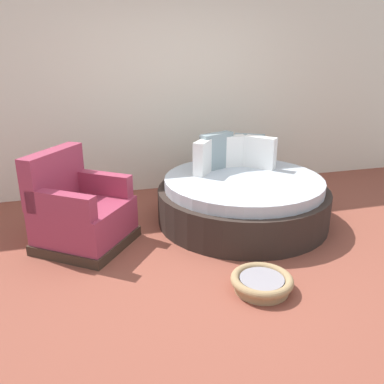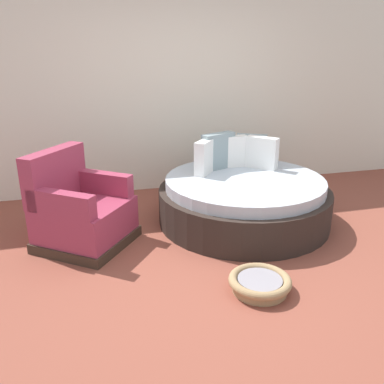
% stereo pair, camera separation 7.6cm
% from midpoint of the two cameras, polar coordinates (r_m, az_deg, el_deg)
% --- Properties ---
extents(ground_plane, '(8.00, 8.00, 0.02)m').
position_cam_midpoint_polar(ground_plane, '(3.79, 4.82, -10.13)').
color(ground_plane, brown).
extents(back_wall, '(8.00, 0.12, 2.92)m').
position_cam_midpoint_polar(back_wall, '(5.50, -2.86, 15.46)').
color(back_wall, silver).
rests_on(back_wall, ground_plane).
extents(round_daybed, '(1.89, 1.89, 0.93)m').
position_cam_midpoint_polar(round_daybed, '(4.59, 7.67, -0.84)').
color(round_daybed, '#2D231E').
rests_on(round_daybed, ground_plane).
extents(red_armchair, '(1.12, 1.12, 0.94)m').
position_cam_midpoint_polar(red_armchair, '(4.14, -14.88, -2.80)').
color(red_armchair, '#38281E').
rests_on(red_armchair, ground_plane).
extents(pet_basket, '(0.51, 0.51, 0.13)m').
position_cam_midpoint_polar(pet_basket, '(3.41, 10.12, -12.45)').
color(pet_basket, '#9E7F56').
rests_on(pet_basket, ground_plane).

